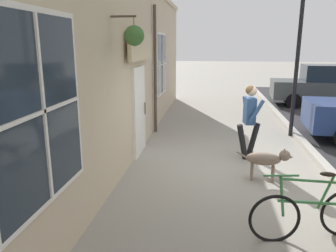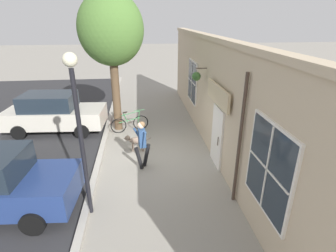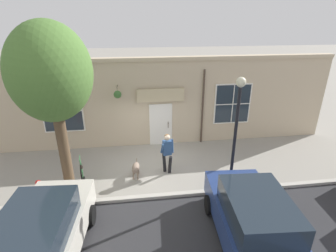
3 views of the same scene
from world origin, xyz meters
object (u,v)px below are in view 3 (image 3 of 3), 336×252
(pedestrian_walking, at_px, (167,150))
(leaning_bicycle, at_px, (83,177))
(parked_car_mid_block, at_px, (253,221))
(street_tree_by_curb, at_px, (51,76))
(fire_hydrant, at_px, (40,190))
(street_lamp, at_px, (237,119))
(parked_car_nearest_curb, at_px, (41,238))
(dog_on_leash, at_px, (136,168))

(pedestrian_walking, bearing_deg, leaning_bicycle, -80.98)
(parked_car_mid_block, bearing_deg, street_tree_by_curb, -118.50)
(fire_hydrant, bearing_deg, street_tree_by_curb, 91.15)
(street_lamp, bearing_deg, parked_car_nearest_curb, -67.21)
(leaning_bicycle, height_order, parked_car_mid_block, parked_car_mid_block)
(pedestrian_walking, bearing_deg, parked_car_nearest_curb, -43.24)
(leaning_bicycle, relative_size, street_lamp, 0.41)
(street_tree_by_curb, xyz_separation_m, fire_hydrant, (0.02, -1.03, -3.91))
(parked_car_mid_block, xyz_separation_m, fire_hydrant, (-2.89, -6.40, -0.48))
(street_lamp, bearing_deg, parked_car_mid_block, -7.36)
(parked_car_nearest_curb, relative_size, fire_hydrant, 5.73)
(dog_on_leash, height_order, street_tree_by_curb, street_tree_by_curb)
(parked_car_mid_block, distance_m, street_lamp, 3.22)
(parked_car_nearest_curb, xyz_separation_m, fire_hydrant, (-2.76, -0.94, -0.48))
(pedestrian_walking, height_order, street_lamp, street_lamp)
(leaning_bicycle, height_order, parked_car_nearest_curb, parked_car_nearest_curb)
(street_tree_by_curb, distance_m, street_lamp, 5.90)
(dog_on_leash, relative_size, leaning_bicycle, 0.63)
(pedestrian_walking, relative_size, street_tree_by_curb, 0.29)
(street_tree_by_curb, height_order, parked_car_mid_block, street_tree_by_curb)
(dog_on_leash, xyz_separation_m, street_tree_by_curb, (0.87, -2.28, 3.87))
(street_tree_by_curb, height_order, leaning_bicycle, street_tree_by_curb)
(dog_on_leash, relative_size, street_lamp, 0.25)
(street_tree_by_curb, xyz_separation_m, street_lamp, (0.35, 5.70, -1.51))
(parked_car_nearest_curb, bearing_deg, leaning_bicycle, 173.07)
(pedestrian_walking, relative_size, street_lamp, 0.41)
(pedestrian_walking, bearing_deg, street_tree_by_curb, -72.87)
(dog_on_leash, height_order, fire_hydrant, fire_hydrant)
(parked_car_nearest_curb, bearing_deg, pedestrian_walking, 136.76)
(street_tree_by_curb, bearing_deg, fire_hydrant, -88.85)
(dog_on_leash, height_order, leaning_bicycle, leaning_bicycle)
(pedestrian_walking, relative_size, dog_on_leash, 1.61)
(street_tree_by_curb, relative_size, street_lamp, 1.40)
(leaning_bicycle, distance_m, parked_car_nearest_curb, 3.43)
(leaning_bicycle, bearing_deg, fire_hydrant, -65.93)
(pedestrian_walking, bearing_deg, parked_car_mid_block, 24.22)
(street_lamp, bearing_deg, street_tree_by_curb, -93.53)
(dog_on_leash, distance_m, fire_hydrant, 3.43)
(parked_car_nearest_curb, distance_m, fire_hydrant, 2.96)
(street_tree_by_curb, bearing_deg, leaning_bicycle, 151.17)
(dog_on_leash, bearing_deg, parked_car_nearest_curb, -33.00)
(street_lamp, relative_size, fire_hydrant, 5.45)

